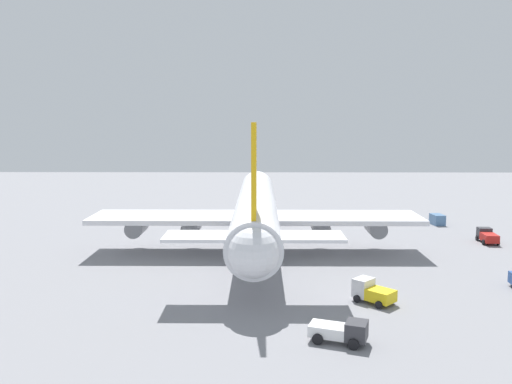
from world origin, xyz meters
name	(u,v)px	position (x,y,z in m)	size (l,w,h in m)	color
ground_plane	(256,247)	(0.00, 0.00, 0.00)	(240.44, 240.44, 0.00)	gray
cargo_airplane	(256,209)	(-0.17, 0.00, 6.05)	(60.11, 48.47, 19.24)	silver
maintenance_van	(341,331)	(-34.92, -7.79, 1.08)	(3.77, 5.43, 2.09)	#333338
baggage_tug	(372,292)	(-24.52, -12.72, 1.17)	(4.62, 4.66, 2.42)	silver
fuel_truck	(487,236)	(3.54, -37.12, 1.11)	(4.99, 2.80, 2.17)	#333338
cargo_container_fore	(437,220)	(18.27, -34.06, 0.98)	(3.26, 2.32, 1.97)	#4C729E
safety_cone_nose	(266,215)	(27.05, -1.81, 0.29)	(0.41, 0.41, 0.59)	orange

